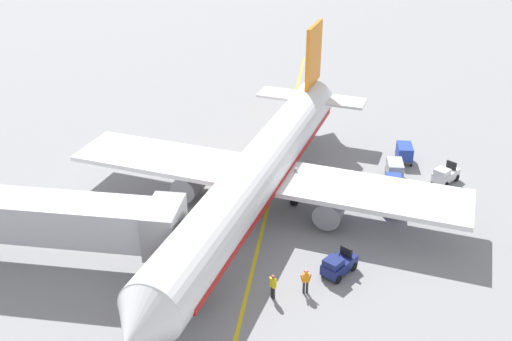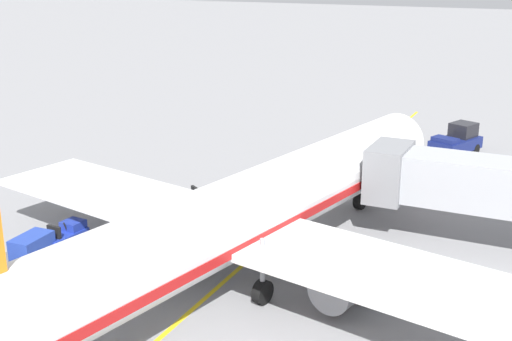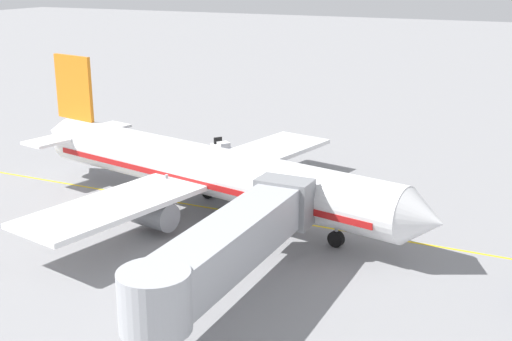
% 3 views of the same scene
% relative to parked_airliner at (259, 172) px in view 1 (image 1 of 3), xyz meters
% --- Properties ---
extents(ground_plane, '(400.00, 400.00, 0.00)m').
position_rel_parked_airliner_xyz_m(ground_plane, '(-0.62, 0.40, -3.19)').
color(ground_plane, gray).
extents(gate_lead_in_line, '(0.24, 80.00, 0.01)m').
position_rel_parked_airliner_xyz_m(gate_lead_in_line, '(-0.62, 0.40, -3.18)').
color(gate_lead_in_line, gold).
rests_on(gate_lead_in_line, ground).
extents(parked_airliner, '(30.43, 37.12, 10.63)m').
position_rel_parked_airliner_xyz_m(parked_airliner, '(0.00, 0.00, 0.00)').
color(parked_airliner, white).
rests_on(parked_airliner, ground).
extents(jet_bridge, '(17.39, 3.50, 4.98)m').
position_rel_parked_airliner_xyz_m(jet_bridge, '(12.28, 8.48, 0.27)').
color(jet_bridge, '#A8AAAF').
rests_on(jet_bridge, ground).
extents(baggage_tug_lead, '(2.39, 2.74, 1.62)m').
position_rel_parked_airliner_xyz_m(baggage_tug_lead, '(-6.05, 6.99, -2.47)').
color(baggage_tug_lead, navy).
rests_on(baggage_tug_lead, ground).
extents(baggage_tug_trailing, '(2.48, 2.71, 1.62)m').
position_rel_parked_airliner_xyz_m(baggage_tug_trailing, '(-14.41, -6.43, -2.47)').
color(baggage_tug_trailing, silver).
rests_on(baggage_tug_trailing, ground).
extents(baggage_tug_spare, '(1.41, 2.56, 1.62)m').
position_rel_parked_airliner_xyz_m(baggage_tug_spare, '(-9.86, -1.33, -2.47)').
color(baggage_tug_spare, '#1E339E').
rests_on(baggage_tug_spare, ground).
extents(baggage_cart_front, '(1.40, 2.93, 1.58)m').
position_rel_parked_airliner_xyz_m(baggage_cart_front, '(-10.09, -3.52, -2.24)').
color(baggage_cart_front, '#4C4C51').
rests_on(baggage_cart_front, ground).
extents(baggage_cart_second_in_train, '(1.40, 2.93, 1.58)m').
position_rel_parked_airliner_xyz_m(baggage_cart_second_in_train, '(-10.35, -6.46, -2.24)').
color(baggage_cart_second_in_train, '#4C4C51').
rests_on(baggage_cart_second_in_train, ground).
extents(baggage_cart_third_in_train, '(1.40, 2.93, 1.58)m').
position_rel_parked_airliner_xyz_m(baggage_cart_third_in_train, '(-11.39, -9.76, -2.24)').
color(baggage_cart_third_in_train, '#4C4C51').
rests_on(baggage_cart_third_in_train, ground).
extents(ground_crew_wing_walker, '(0.73, 0.31, 1.69)m').
position_rel_parked_airliner_xyz_m(ground_crew_wing_walker, '(-4.12, 9.17, -2.23)').
color(ground_crew_wing_walker, '#232328').
rests_on(ground_crew_wing_walker, ground).
extents(ground_crew_loader, '(0.57, 0.58, 1.69)m').
position_rel_parked_airliner_xyz_m(ground_crew_loader, '(-2.23, 9.92, -2.23)').
color(ground_crew_loader, '#232328').
rests_on(ground_crew_loader, ground).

